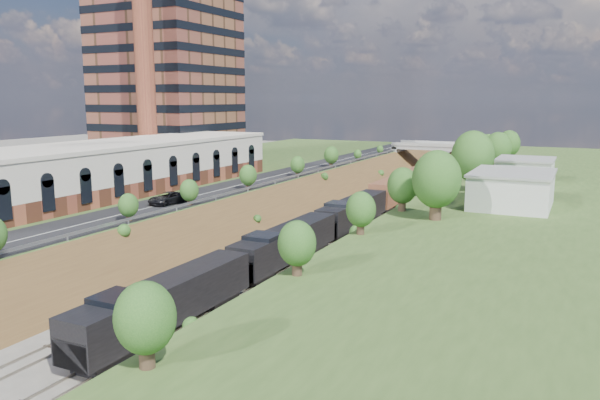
% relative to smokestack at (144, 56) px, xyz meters
% --- Properties ---
extents(ground, '(400.00, 400.00, 0.00)m').
position_rel_smokestack_xyz_m(ground, '(36.00, -56.00, -25.00)').
color(ground, '#6B665B').
rests_on(ground, ground).
extents(platform_left, '(44.00, 180.00, 5.00)m').
position_rel_smokestack_xyz_m(platform_left, '(3.00, 4.00, -22.50)').
color(platform_left, '#3A5723').
rests_on(platform_left, ground).
extents(platform_right, '(44.00, 180.00, 5.00)m').
position_rel_smokestack_xyz_m(platform_right, '(69.00, 4.00, -22.50)').
color(platform_right, '#3A5723').
rests_on(platform_right, ground).
extents(embankment_left, '(10.00, 180.00, 10.00)m').
position_rel_smokestack_xyz_m(embankment_left, '(25.00, 4.00, -25.00)').
color(embankment_left, brown).
rests_on(embankment_left, ground).
extents(embankment_right, '(10.00, 180.00, 10.00)m').
position_rel_smokestack_xyz_m(embankment_right, '(47.00, 4.00, -25.00)').
color(embankment_right, brown).
rests_on(embankment_right, ground).
extents(rail_left_track, '(1.58, 180.00, 0.18)m').
position_rel_smokestack_xyz_m(rail_left_track, '(33.40, 4.00, -24.91)').
color(rail_left_track, gray).
rests_on(rail_left_track, ground).
extents(rail_right_track, '(1.58, 180.00, 0.18)m').
position_rel_smokestack_xyz_m(rail_right_track, '(38.60, 4.00, -24.91)').
color(rail_right_track, gray).
rests_on(rail_right_track, ground).
extents(road, '(8.00, 180.00, 0.10)m').
position_rel_smokestack_xyz_m(road, '(20.50, 4.00, -19.95)').
color(road, black).
rests_on(road, platform_left).
extents(guardrail, '(0.10, 171.00, 0.70)m').
position_rel_smokestack_xyz_m(guardrail, '(24.60, 3.80, -19.45)').
color(guardrail, '#99999E').
rests_on(guardrail, platform_left).
extents(commercial_building, '(14.30, 62.30, 7.00)m').
position_rel_smokestack_xyz_m(commercial_building, '(8.00, -18.00, -16.49)').
color(commercial_building, brown).
rests_on(commercial_building, platform_left).
extents(highrise_tower, '(22.00, 22.00, 53.90)m').
position_rel_smokestack_xyz_m(highrise_tower, '(-8.00, 16.00, 7.88)').
color(highrise_tower, brown).
rests_on(highrise_tower, platform_left).
extents(smokestack, '(3.20, 3.20, 40.00)m').
position_rel_smokestack_xyz_m(smokestack, '(0.00, 0.00, 0.00)').
color(smokestack, brown).
rests_on(smokestack, platform_left).
extents(overpass, '(24.50, 8.30, 7.40)m').
position_rel_smokestack_xyz_m(overpass, '(36.00, 66.00, -20.08)').
color(overpass, gray).
rests_on(overpass, ground).
extents(white_building_near, '(9.00, 12.00, 4.00)m').
position_rel_smokestack_xyz_m(white_building_near, '(59.50, -4.00, -18.00)').
color(white_building_near, silver).
rests_on(white_building_near, platform_right).
extents(white_building_far, '(8.00, 10.00, 3.60)m').
position_rel_smokestack_xyz_m(white_building_far, '(59.00, 18.00, -18.20)').
color(white_building_far, silver).
rests_on(white_building_far, platform_right).
extents(tree_right_large, '(5.25, 5.25, 7.61)m').
position_rel_smokestack_xyz_m(tree_right_large, '(53.00, -16.00, -15.62)').
color(tree_right_large, '#473323').
rests_on(tree_right_large, platform_right).
extents(tree_left_crest, '(2.45, 2.45, 3.55)m').
position_rel_smokestack_xyz_m(tree_left_crest, '(24.20, -36.00, -17.96)').
color(tree_left_crest, '#473323').
rests_on(tree_left_crest, platform_left).
extents(freight_train, '(3.24, 164.51, 4.79)m').
position_rel_smokestack_xyz_m(freight_train, '(38.60, 31.39, -22.27)').
color(freight_train, black).
rests_on(freight_train, ground).
extents(suv, '(3.22, 5.68, 1.50)m').
position_rel_smokestack_xyz_m(suv, '(21.07, -21.45, -19.15)').
color(suv, black).
rests_on(suv, road).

